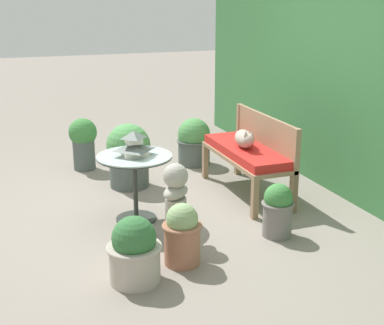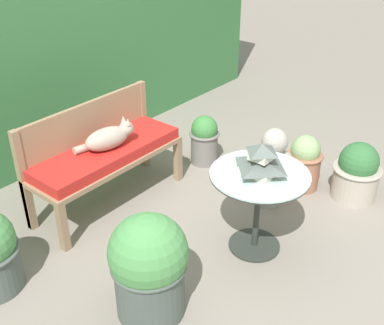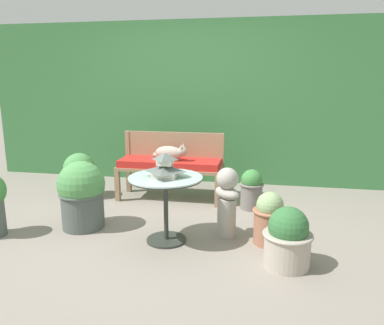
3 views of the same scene
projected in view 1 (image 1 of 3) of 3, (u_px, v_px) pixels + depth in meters
name	position (u px, v px, depth m)	size (l,w,h in m)	color
ground	(162.00, 208.00, 5.47)	(30.00, 30.00, 0.00)	gray
foliage_hedge_back	(361.00, 79.00, 5.87)	(6.40, 0.82, 2.40)	#38703D
garden_bench	(246.00, 154.00, 5.73)	(1.36, 0.48, 0.53)	#937556
bench_backrest	(265.00, 137.00, 5.75)	(1.36, 0.06, 0.86)	#937556
cat	(245.00, 139.00, 5.65)	(0.49, 0.28, 0.23)	#A89989
patio_table	(135.00, 169.00, 5.03)	(0.71, 0.71, 0.65)	#2D332D
pagoda_birdhouse	(134.00, 145.00, 4.96)	(0.31, 0.31, 0.23)	silver
garden_bust	(176.00, 199.00, 4.63)	(0.34, 0.34, 0.71)	#A39E93
potted_plant_bench_left	(134.00, 251.00, 4.00)	(0.42, 0.42, 0.52)	#ADA393
potted_plant_table_far	(83.00, 141.00, 6.59)	(0.35, 0.35, 0.65)	#4C5651
potted_plant_hedge_corner	(129.00, 155.00, 5.99)	(0.49, 0.49, 0.72)	#4C5651
potted_plant_bench_right	(194.00, 142.00, 6.81)	(0.44, 0.44, 0.60)	#4C5651
potted_plant_patio_mid	(182.00, 234.00, 4.27)	(0.33, 0.33, 0.51)	#9E664C
potted_plant_table_near	(278.00, 209.00, 4.77)	(0.30, 0.30, 0.49)	slate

